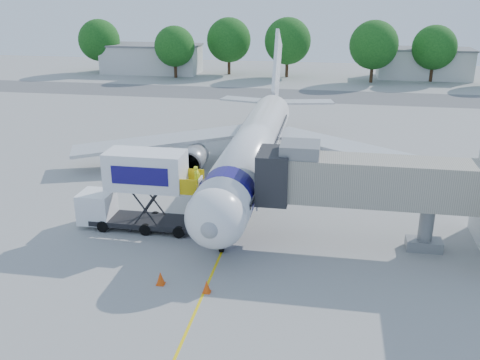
% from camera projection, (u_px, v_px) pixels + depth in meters
% --- Properties ---
extents(ground, '(160.00, 160.00, 0.00)m').
position_uv_depth(ground, '(246.00, 196.00, 42.30)').
color(ground, '#9A9A97').
rests_on(ground, ground).
extents(guidance_line, '(0.15, 70.00, 0.01)m').
position_uv_depth(guidance_line, '(246.00, 196.00, 42.30)').
color(guidance_line, yellow).
rests_on(guidance_line, ground).
extents(taxiway_strip, '(120.00, 10.00, 0.01)m').
position_uv_depth(taxiway_strip, '(291.00, 95.00, 81.17)').
color(taxiway_strip, '#59595B').
rests_on(taxiway_strip, ground).
extents(aircraft, '(34.17, 37.73, 11.35)m').
position_uv_depth(aircraft, '(254.00, 146.00, 45.10)').
color(aircraft, white).
rests_on(aircraft, ground).
extents(jet_bridge, '(13.90, 3.20, 6.60)m').
position_uv_depth(jet_bridge, '(356.00, 181.00, 33.04)').
color(jet_bridge, '#A59E8D').
rests_on(jet_bridge, ground).
extents(catering_hiloader, '(8.55, 2.44, 5.50)m').
position_uv_depth(catering_hiloader, '(138.00, 190.00, 35.89)').
color(catering_hiloader, black).
rests_on(catering_hiloader, ground).
extents(ground_tug, '(3.40, 1.88, 1.33)m').
position_uv_depth(ground_tug, '(236.00, 352.00, 23.26)').
color(ground_tug, white).
rests_on(ground_tug, ground).
extents(safety_cone_a, '(0.49, 0.49, 0.79)m').
position_uv_depth(safety_cone_a, '(161.00, 278.00, 29.74)').
color(safety_cone_a, '#E3480B').
rests_on(safety_cone_a, ground).
extents(safety_cone_b, '(0.46, 0.46, 0.73)m').
position_uv_depth(safety_cone_b, '(207.00, 287.00, 28.97)').
color(safety_cone_b, '#E3480B').
rests_on(safety_cone_b, ground).
extents(outbuilding_left, '(18.40, 8.40, 5.30)m').
position_uv_depth(outbuilding_left, '(152.00, 58.00, 101.44)').
color(outbuilding_left, beige).
rests_on(outbuilding_left, ground).
extents(outbuilding_right, '(16.40, 7.40, 5.30)m').
position_uv_depth(outbuilding_right, '(424.00, 63.00, 95.21)').
color(outbuilding_right, beige).
rests_on(outbuilding_right, ground).
extents(tree_a, '(7.74, 7.74, 9.87)m').
position_uv_depth(tree_a, '(99.00, 40.00, 100.72)').
color(tree_a, '#382314').
rests_on(tree_a, ground).
extents(tree_b, '(7.15, 7.15, 9.11)m').
position_uv_depth(tree_b, '(175.00, 46.00, 94.90)').
color(tree_b, '#382314').
rests_on(tree_b, ground).
extents(tree_c, '(8.09, 8.09, 10.32)m').
position_uv_depth(tree_c, '(229.00, 40.00, 98.22)').
color(tree_c, '#382314').
rests_on(tree_c, ground).
extents(tree_d, '(8.26, 8.26, 10.53)m').
position_uv_depth(tree_d, '(288.00, 41.00, 95.09)').
color(tree_d, '#382314').
rests_on(tree_d, ground).
extents(tree_e, '(8.15, 8.15, 10.39)m').
position_uv_depth(tree_e, '(374.00, 45.00, 89.72)').
color(tree_e, '#382314').
rests_on(tree_e, ground).
extents(tree_f, '(7.48, 7.48, 9.54)m').
position_uv_depth(tree_f, '(434.00, 47.00, 90.81)').
color(tree_f, '#382314').
rests_on(tree_f, ground).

